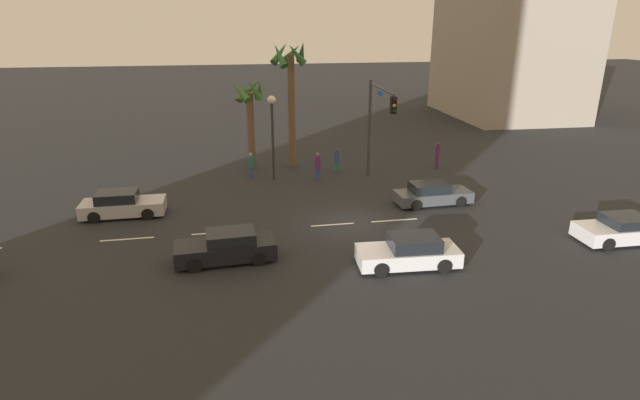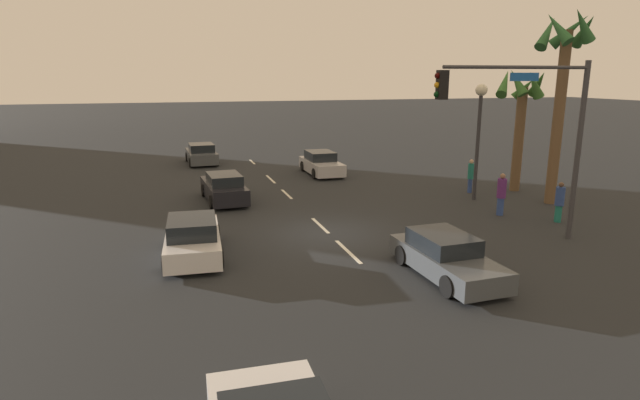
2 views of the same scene
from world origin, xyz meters
The scene contains 18 objects.
ground_plane centered at (0.00, 0.00, 0.00)m, with size 220.00×220.00×0.00m, color #232628.
lane_stripe_0 centered at (-18.00, 0.00, 0.01)m, with size 2.08×0.14×0.01m, color silver.
lane_stripe_1 centered at (-11.33, 0.00, 0.01)m, with size 2.55×0.14×0.01m, color silver.
lane_stripe_2 centered at (-7.11, 0.00, 0.01)m, with size 2.26×0.14×0.01m, color silver.
lane_stripe_3 centered at (-1.01, 0.00, 0.01)m, with size 2.30×0.14×0.01m, color silver.
lane_stripe_4 centered at (2.39, 0.00, 0.01)m, with size 2.57×0.14×0.01m, color silver.
car_0 centered at (-6.50, -3.28, 0.65)m, with size 4.49×2.00×1.39m.
car_1 centered at (-12.08, 3.38, 0.65)m, with size 4.40×1.89×1.41m.
car_3 centered at (1.29, -5.21, 0.64)m, with size 4.49×2.09×1.38m.
car_4 centered at (5.35, 2.11, 0.60)m, with size 4.47×1.95×1.30m.
car_5 centered at (-18.33, -3.51, 0.65)m, with size 4.30×2.08×1.42m.
traffic_signal centered at (3.20, 6.58, 4.47)m, with size 0.54×5.94×6.53m.
streetlamp centered at (-3.25, 8.66, 3.99)m, with size 0.56×0.56×5.63m.
pedestrian_0 centered at (-4.73, 9.35, 0.94)m, with size 0.34×0.34×1.76m.
pedestrian_1 centered at (-0.35, 8.10, 0.98)m, with size 0.40×0.40×1.87m.
pedestrian_3 centered at (1.31, 9.75, 0.89)m, with size 0.52×0.52×1.71m.
palm_tree_0 centered at (-1.62, 11.82, 6.31)m, with size 2.64×2.79×8.96m.
palm_tree_1 centered at (-4.52, 11.93, 4.52)m, with size 2.57×2.70×6.48m.
Camera 2 is at (18.62, -5.89, 5.98)m, focal length 29.14 mm.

